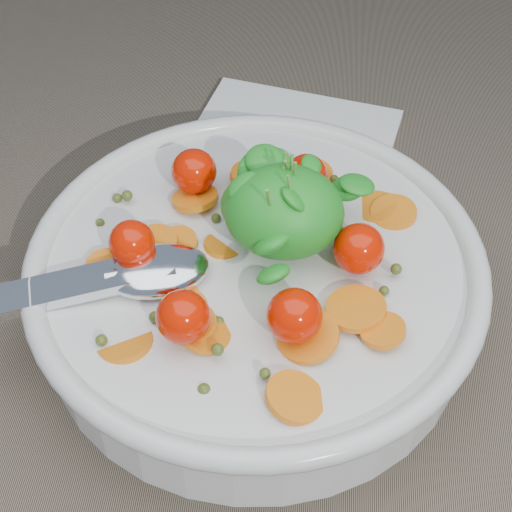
{
  "coord_description": "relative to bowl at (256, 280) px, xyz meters",
  "views": [
    {
      "loc": [
        0.04,
        -0.36,
        0.42
      ],
      "look_at": [
        0.01,
        -0.02,
        0.06
      ],
      "focal_mm": 55.0,
      "sensor_mm": 36.0,
      "label": 1
    }
  ],
  "objects": [
    {
      "name": "ground",
      "position": [
        -0.01,
        0.02,
        -0.04
      ],
      "size": [
        6.0,
        6.0,
        0.0
      ],
      "primitive_type": "plane",
      "color": "#6D604E",
      "rests_on": "ground"
    },
    {
      "name": "bowl",
      "position": [
        0.0,
        0.0,
        0.0
      ],
      "size": [
        0.32,
        0.3,
        0.13
      ],
      "color": "silver",
      "rests_on": "ground"
    },
    {
      "name": "napkin",
      "position": [
        0.01,
        0.18,
        -0.03
      ],
      "size": [
        0.19,
        0.18,
        0.01
      ],
      "primitive_type": "cube",
      "rotation": [
        0.0,
        0.0,
        -0.22
      ],
      "color": "white",
      "rests_on": "ground"
    }
  ]
}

